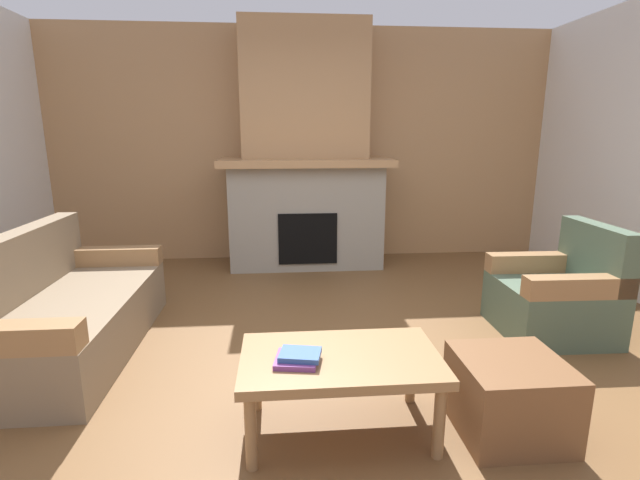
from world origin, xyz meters
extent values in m
plane|color=brown|center=(0.00, 0.00, 0.00)|extent=(9.00, 9.00, 0.00)
cube|color=tan|center=(0.00, 3.00, 1.35)|extent=(6.00, 0.12, 2.70)
cube|color=gray|center=(0.00, 2.59, 0.57)|extent=(1.70, 0.70, 1.15)
cube|color=black|center=(0.00, 2.26, 0.38)|extent=(0.64, 0.08, 0.56)
cube|color=tan|center=(0.00, 2.54, 1.19)|extent=(1.90, 0.82, 0.08)
cube|color=tan|center=(0.00, 2.69, 1.97)|extent=(1.40, 0.50, 1.47)
cube|color=#847056|center=(-1.76, 0.49, 0.20)|extent=(0.85, 1.80, 0.40)
cube|color=#847056|center=(-2.10, 0.49, 0.62)|extent=(0.17, 1.80, 0.45)
cube|color=#997047|center=(-1.76, 1.31, 0.48)|extent=(0.84, 0.16, 0.15)
cube|color=#4C604C|center=(1.76, 0.50, 0.20)|extent=(0.78, 0.78, 0.40)
cube|color=#4C604C|center=(2.07, 0.49, 0.62)|extent=(0.16, 0.76, 0.45)
cube|color=#997047|center=(1.77, 0.81, 0.48)|extent=(0.76, 0.16, 0.15)
cube|color=#997047|center=(1.75, 0.19, 0.48)|extent=(0.76, 0.16, 0.15)
cube|color=#997047|center=(-0.01, -0.58, 0.41)|extent=(1.00, 0.60, 0.05)
cylinder|color=#997047|center=(-0.45, -0.82, 0.19)|extent=(0.06, 0.06, 0.38)
cylinder|color=#997047|center=(0.43, -0.82, 0.19)|extent=(0.06, 0.06, 0.38)
cylinder|color=#997047|center=(-0.45, -0.34, 0.19)|extent=(0.06, 0.06, 0.38)
cylinder|color=#997047|center=(0.43, -0.34, 0.19)|extent=(0.06, 0.06, 0.38)
cube|color=brown|center=(0.86, -0.65, 0.20)|extent=(0.52, 0.52, 0.40)
cube|color=#7A3D84|center=(-0.23, -0.63, 0.44)|extent=(0.23, 0.22, 0.03)
cube|color=#335699|center=(-0.21, -0.63, 0.47)|extent=(0.22, 0.18, 0.03)
camera|label=1|loc=(-0.29, -2.70, 1.52)|focal=26.10mm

